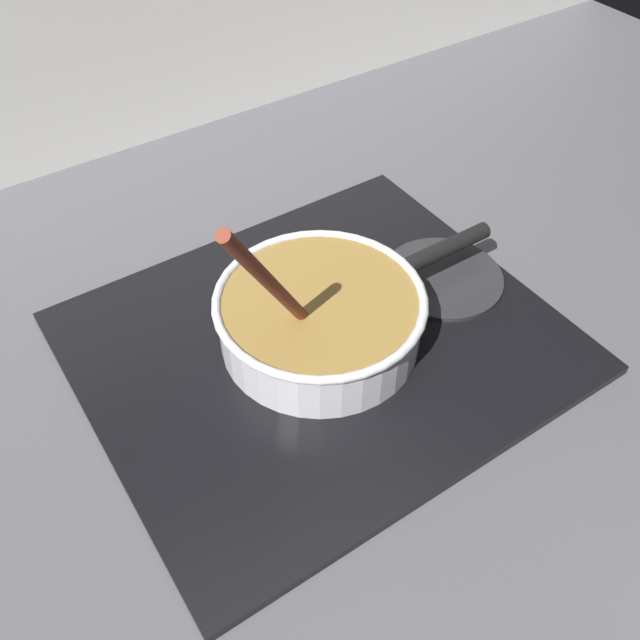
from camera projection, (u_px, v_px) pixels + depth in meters
name	position (u px, v px, depth m)	size (l,w,h in m)	color
ground	(391.00, 517.00, 0.71)	(2.40, 1.60, 0.04)	#4C4C51
hob_plate	(320.00, 342.00, 0.85)	(0.56, 0.48, 0.01)	black
burner_ring	(320.00, 337.00, 0.84)	(0.20, 0.20, 0.01)	#592D0C
spare_burner	(443.00, 277.00, 0.92)	(0.16, 0.16, 0.01)	#262628
cooking_pan	(321.00, 316.00, 0.82)	(0.41, 0.25, 0.28)	silver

